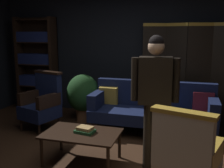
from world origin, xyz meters
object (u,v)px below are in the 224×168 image
at_px(armchair_gilt_accent, 186,160).
at_px(book_green_cloth, 85,131).
at_px(folding_screen, 199,73).
at_px(armchair_wing_left, 42,103).
at_px(bookshelf, 37,62).
at_px(standing_figure, 155,91).
at_px(book_tan_leather, 85,128).
at_px(coffee_table, 82,136).
at_px(potted_plant, 83,95).
at_px(velvet_couch, 153,107).

height_order(armchair_gilt_accent, book_green_cloth, armchair_gilt_accent).
relative_size(folding_screen, armchair_wing_left, 2.09).
bearing_deg(bookshelf, standing_figure, -35.04).
height_order(bookshelf, book_green_cloth, bookshelf).
bearing_deg(book_tan_leather, armchair_wing_left, 141.09).
relative_size(coffee_table, standing_figure, 0.59).
xyz_separation_m(bookshelf, potted_plant, (1.32, -0.54, -0.54)).
height_order(velvet_couch, book_green_cloth, velvet_couch).
relative_size(folding_screen, coffee_table, 2.17).
bearing_deg(potted_plant, book_tan_leather, -67.01).
xyz_separation_m(armchair_gilt_accent, armchair_wing_left, (-2.52, 1.56, 0.00)).
distance_m(armchair_gilt_accent, book_tan_leather, 1.43).
bearing_deg(book_tan_leather, bookshelf, 133.09).
relative_size(bookshelf, armchair_wing_left, 1.97).
bearing_deg(standing_figure, coffee_table, -172.76).
distance_m(bookshelf, armchair_wing_left, 1.50).
xyz_separation_m(coffee_table, book_green_cloth, (0.04, 0.01, 0.07)).
relative_size(bookshelf, book_tan_leather, 10.33).
relative_size(bookshelf, standing_figure, 1.20).
bearing_deg(folding_screen, armchair_gilt_accent, -93.30).
height_order(coffee_table, book_green_cloth, book_green_cloth).
bearing_deg(armchair_wing_left, bookshelf, 124.05).
distance_m(folding_screen, armchair_gilt_accent, 2.70).
bearing_deg(potted_plant, armchair_wing_left, -131.83).
height_order(folding_screen, armchair_wing_left, folding_screen).
height_order(armchair_gilt_accent, standing_figure, standing_figure).
relative_size(coffee_table, book_tan_leather, 5.04).
bearing_deg(book_green_cloth, folding_screen, 54.81).
distance_m(armchair_wing_left, potted_plant, 0.81).
distance_m(standing_figure, book_tan_leather, 1.05).
bearing_deg(standing_figure, potted_plant, 136.60).
distance_m(coffee_table, armchair_wing_left, 1.54).
bearing_deg(armchair_wing_left, coffee_table, -40.31).
xyz_separation_m(armchair_gilt_accent, book_tan_leather, (-1.31, 0.58, -0.01)).
distance_m(folding_screen, book_tan_leather, 2.59).
distance_m(folding_screen, bookshelf, 3.45).
xyz_separation_m(coffee_table, armchair_wing_left, (-1.17, 1.00, 0.12)).
distance_m(velvet_couch, armchair_wing_left, 1.97).
distance_m(folding_screen, standing_figure, 2.05).
bearing_deg(book_green_cloth, standing_figure, 6.68).
height_order(coffee_table, standing_figure, standing_figure).
height_order(velvet_couch, coffee_table, velvet_couch).
distance_m(armchair_wing_left, standing_figure, 2.35).
height_order(coffee_table, armchair_wing_left, armchair_wing_left).
height_order(armchair_wing_left, book_green_cloth, armchair_wing_left).
xyz_separation_m(velvet_couch, standing_figure, (0.18, -1.28, 0.57)).
bearing_deg(book_tan_leather, folding_screen, 54.81).
bearing_deg(folding_screen, standing_figure, -106.08).
bearing_deg(book_tan_leather, velvet_couch, 62.87).
bearing_deg(potted_plant, velvet_couch, -8.23).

